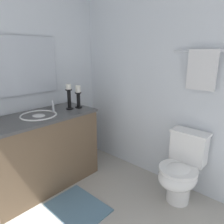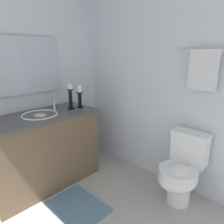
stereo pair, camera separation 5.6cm
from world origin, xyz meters
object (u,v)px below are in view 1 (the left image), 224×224
vanity_cabinet (42,151)px  bath_mat (78,207)px  sink_basin (39,119)px  towel_bar (205,51)px  mirror (21,66)px  toilet (181,170)px  candle_holder_tall (78,96)px  towel_near_vanity (202,70)px  candle_holder_short (69,96)px

vanity_cabinet → bath_mat: 0.76m
sink_basin → towel_bar: bearing=37.6°
mirror → towel_bar: size_ratio=1.42×
sink_basin → toilet: sink_basin is taller
candle_holder_tall → towel_near_vanity: towel_near_vanity is taller
towel_bar → towel_near_vanity: 0.18m
bath_mat → mirror: bearing=180.0°
toilet → bath_mat: (-0.70, -0.82, -0.36)m
mirror → candle_holder_short: mirror is taller
candle_holder_tall → candle_holder_short: bearing=-104.7°
mirror → candle_holder_short: size_ratio=2.87×
vanity_cabinet → towel_bar: bearing=37.6°
towel_bar → bath_mat: bearing=-124.9°
vanity_cabinet → towel_bar: towel_bar is taller
mirror → candle_holder_tall: (0.34, 0.52, -0.38)m
vanity_cabinet → towel_near_vanity: towel_near_vanity is taller
sink_basin → candle_holder_short: bearing=86.0°
towel_bar → towel_near_vanity: bearing=-90.0°
vanity_cabinet → towel_near_vanity: size_ratio=3.27×
towel_near_vanity → bath_mat: bearing=-125.3°
vanity_cabinet → sink_basin: size_ratio=3.18×
towel_bar → sink_basin: bearing=-142.4°
mirror → toilet: 2.08m
mirror → toilet: mirror is taller
vanity_cabinet → sink_basin: sink_basin is taller
candle_holder_tall → towel_bar: bearing=22.0°
towel_bar → toilet: bearing=-95.6°
vanity_cabinet → towel_near_vanity: 1.94m
candle_holder_short → towel_bar: 1.56m
towel_near_vanity → vanity_cabinet: bearing=-142.9°
sink_basin → candle_holder_tall: bearing=83.5°
towel_near_vanity → mirror: bearing=-147.9°
mirror → towel_bar: (1.63, 1.04, 0.16)m
bath_mat → towel_near_vanity: bearing=54.7°
sink_basin → toilet: (1.33, 0.82, -0.46)m
toilet → towel_near_vanity: size_ratio=1.92×
mirror → towel_near_vanity: size_ratio=2.26×
mirror → candle_holder_short: (0.31, 0.40, -0.36)m
sink_basin → mirror: size_ratio=0.46×
sink_basin → candle_holder_short: size_ratio=1.31×
sink_basin → candle_holder_tall: candle_holder_tall is taller
candle_holder_tall → towel_near_vanity: 1.43m
mirror → candle_holder_tall: bearing=56.9°
vanity_cabinet → toilet: 1.56m
candle_holder_tall → towel_near_vanity: (1.29, 0.50, 0.36)m
candle_holder_short → toilet: bearing=17.8°
sink_basin → bath_mat: bearing=-0.1°
candle_holder_tall → towel_near_vanity: size_ratio=0.72×
mirror → candle_holder_tall: 0.73m
vanity_cabinet → towel_bar: size_ratio=2.05×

